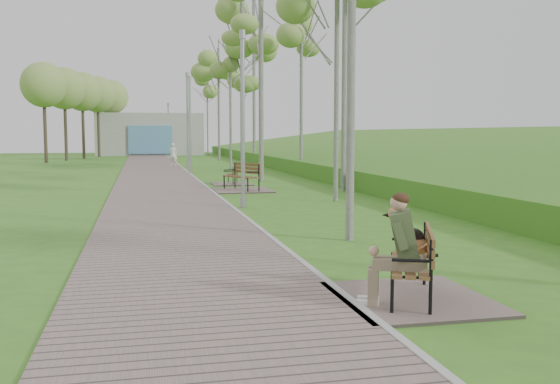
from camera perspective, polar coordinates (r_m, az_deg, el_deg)
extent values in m
plane|color=#3B6C23|center=(11.41, 0.15, -5.08)|extent=(120.00, 120.00, 0.00)
cube|color=#73635D|center=(32.51, -11.36, 1.65)|extent=(3.50, 67.00, 0.04)
cube|color=#999993|center=(32.60, -8.28, 1.71)|extent=(0.10, 67.00, 0.05)
cube|color=#4B8D26|center=(34.23, 12.39, 1.77)|extent=(14.00, 70.00, 1.60)
cube|color=#9E9E99|center=(61.95, -11.82, 5.19)|extent=(10.00, 5.00, 4.00)
cube|color=#4E86AF|center=(59.35, -11.77, 4.70)|extent=(4.00, 0.20, 2.60)
cube|color=#73635D|center=(8.04, 11.99, -9.51)|extent=(1.82, 2.02, 0.04)
cube|color=brown|center=(7.92, 11.72, -6.50)|extent=(1.01, 1.57, 0.04)
cube|color=brown|center=(7.88, 13.53, -4.58)|extent=(0.63, 1.41, 0.33)
cube|color=#73635D|center=(22.64, -3.47, 0.16)|extent=(2.03, 2.25, 0.04)
cube|color=brown|center=(22.60, -3.60, 1.39)|extent=(1.15, 1.75, 0.05)
cube|color=brown|center=(22.73, -3.03, 2.18)|extent=(0.73, 1.56, 0.37)
cube|color=#73635D|center=(25.48, -4.44, 0.74)|extent=(1.57, 1.75, 0.04)
cube|color=brown|center=(25.44, -4.56, 1.57)|extent=(0.74, 1.37, 0.03)
cube|color=brown|center=(25.40, -4.10, 2.10)|extent=(0.40, 1.27, 0.29)
cylinder|color=#96999E|center=(17.44, -3.38, -0.99)|extent=(0.19, 0.19, 0.28)
cylinder|color=#96999E|center=(17.33, -3.42, 6.31)|extent=(0.11, 0.11, 4.71)
cylinder|color=#96999E|center=(17.54, -3.46, 14.19)|extent=(0.17, 0.17, 0.24)
cylinder|color=#96999E|center=(32.43, -8.16, 1.91)|extent=(0.19, 0.19, 0.29)
cylinder|color=#96999E|center=(32.38, -8.22, 5.92)|extent=(0.12, 0.12, 4.83)
cylinder|color=#96999E|center=(32.50, -8.28, 10.27)|extent=(0.17, 0.17, 0.24)
cylinder|color=#96999E|center=(38.62, -8.40, 2.48)|extent=(0.22, 0.22, 0.33)
cylinder|color=#96999E|center=(38.58, -8.45, 6.37)|extent=(0.13, 0.13, 5.57)
cylinder|color=#96999E|center=(38.73, -8.51, 10.57)|extent=(0.20, 0.20, 0.28)
cylinder|color=#96999E|center=(61.59, -10.13, 3.49)|extent=(0.19, 0.19, 0.29)
cylinder|color=#96999E|center=(61.56, -10.16, 5.61)|extent=(0.12, 0.12, 4.85)
cylinder|color=#96999E|center=(61.62, -10.20, 7.91)|extent=(0.17, 0.17, 0.24)
imported|color=silver|center=(40.44, -9.75, 3.41)|extent=(0.60, 0.46, 1.48)
cylinder|color=silver|center=(12.19, 6.56, 14.79)|extent=(0.16, 0.16, 8.14)
cylinder|color=silver|center=(19.16, 5.20, 10.79)|extent=(0.17, 0.17, 7.77)
cylinder|color=silver|center=(22.70, 5.91, 12.15)|extent=(0.18, 0.18, 9.52)
cylinder|color=silver|center=(27.18, -1.75, 10.50)|extent=(0.19, 0.19, 9.01)
ellipsoid|color=#85A44F|center=(27.59, -1.77, 16.48)|extent=(2.79, 2.79, 3.96)
cylinder|color=silver|center=(31.26, 1.96, 10.23)|extent=(0.20, 0.20, 9.45)
ellipsoid|color=#85A44F|center=(31.66, 1.98, 15.69)|extent=(2.87, 2.87, 4.16)
cylinder|color=silver|center=(35.07, -3.47, 10.08)|extent=(0.20, 0.20, 9.92)
ellipsoid|color=#85A44F|center=(35.47, -3.50, 15.20)|extent=(2.82, 2.82, 4.37)
cylinder|color=silver|center=(37.43, -3.55, 7.70)|extent=(0.16, 0.16, 7.20)
ellipsoid|color=#85A44F|center=(37.60, -3.57, 11.21)|extent=(2.28, 2.28, 3.17)
cylinder|color=silver|center=(35.74, -4.55, 7.86)|extent=(0.18, 0.18, 7.27)
ellipsoid|color=#85A44F|center=(35.92, -4.58, 11.57)|extent=(2.54, 2.54, 3.20)
cylinder|color=silver|center=(42.57, -2.40, 10.13)|extent=(0.20, 0.20, 11.23)
ellipsoid|color=#85A44F|center=(43.01, -2.42, 14.91)|extent=(2.91, 2.91, 4.94)
cylinder|color=silver|center=(47.61, -5.62, 7.92)|extent=(0.20, 0.20, 8.43)
ellipsoid|color=#85A44F|center=(47.81, -5.65, 11.15)|extent=(2.82, 2.82, 3.71)
cylinder|color=silver|center=(59.70, -6.65, 7.56)|extent=(0.18, 0.18, 8.79)
ellipsoid|color=#85A44F|center=(59.88, -6.68, 10.25)|extent=(2.57, 2.57, 3.87)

